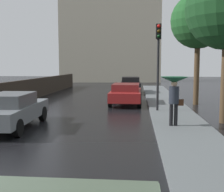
{
  "coord_description": "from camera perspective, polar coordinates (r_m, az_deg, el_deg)",
  "views": [
    {
      "loc": [
        3.35,
        -2.97,
        2.46
      ],
      "look_at": [
        2.36,
        8.19,
        1.26
      ],
      "focal_mm": 46.1,
      "sensor_mm": 36.0,
      "label": 1
    }
  ],
  "objects": [
    {
      "name": "traffic_light",
      "position": [
        14.93,
        9.17,
        8.8
      ],
      "size": [
        0.26,
        0.39,
        4.39
      ],
      "color": "black",
      "rests_on": "sidewalk_strip"
    },
    {
      "name": "street_tree_near",
      "position": [
        18.91,
        16.73,
        13.96
      ],
      "size": [
        3.36,
        3.36,
        6.84
      ],
      "color": "#4C3823",
      "rests_on": "ground"
    },
    {
      "name": "car_black_behind_camera",
      "position": [
        25.04,
        3.7,
        2.2
      ],
      "size": [
        1.83,
        4.21,
        1.45
      ],
      "rotation": [
        0.0,
        0.0,
        0.03
      ],
      "color": "black",
      "rests_on": "ground"
    },
    {
      "name": "pedestrian_with_umbrella_near",
      "position": [
        11.2,
        12.24,
        1.82
      ],
      "size": [
        1.07,
        1.07,
        1.89
      ],
      "rotation": [
        0.0,
        0.0,
        0.08
      ],
      "color": "black",
      "rests_on": "sidewalk_strip"
    },
    {
      "name": "car_red_mid_road",
      "position": [
        18.17,
        2.8,
        0.57
      ],
      "size": [
        1.96,
        4.53,
        1.3
      ],
      "rotation": [
        0.0,
        0.0,
        -0.01
      ],
      "color": "maroon",
      "rests_on": "ground"
    },
    {
      "name": "car_grey_near_kerb",
      "position": [
        11.95,
        -19.17,
        -2.61
      ],
      "size": [
        1.87,
        4.56,
        1.38
      ],
      "rotation": [
        0.0,
        0.0,
        3.18
      ],
      "color": "slate",
      "rests_on": "ground"
    }
  ]
}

